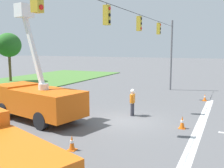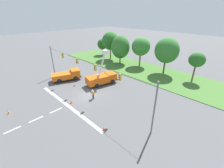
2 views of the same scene
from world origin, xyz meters
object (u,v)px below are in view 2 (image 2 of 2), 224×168
tree_east_end (197,60)px  utility_truck_bucket_lift (102,78)px  tree_east (141,47)px  tree_west (110,41)px  traffic_cone_foreground_right (71,101)px  road_worker (93,94)px  traffic_cone_mid_left (8,112)px  tree_far_east (167,51)px  tree_centre (120,47)px  tree_far_west (102,44)px  traffic_cone_mid_right (74,84)px  utility_truck_support_near (67,75)px  traffic_cone_foreground_left (104,128)px

tree_east_end → utility_truck_bucket_lift: 20.27m
tree_east → utility_truck_bucket_lift: tree_east is taller
tree_west → traffic_cone_foreground_right: 27.10m
tree_east → road_worker: 21.24m
tree_west → tree_east_end: size_ratio=1.33×
tree_east_end → traffic_cone_mid_left: size_ratio=9.20×
tree_far_east → tree_east_end: 6.72m
tree_centre → tree_east_end: tree_centre is taller
tree_west → tree_east_end: 24.81m
traffic_cone_foreground_right → traffic_cone_mid_left: (-4.09, -8.26, -0.02)m
tree_centre → tree_far_east: tree_far_east is taller
tree_east_end → road_worker: (-9.53, -20.29, -3.73)m
tree_far_west → tree_far_east: tree_far_east is taller
tree_east → traffic_cone_mid_right: (-2.00, -19.87, -5.09)m
tree_far_east → utility_truck_support_near: 23.50m
utility_truck_bucket_lift → traffic_cone_mid_left: utility_truck_bucket_lift is taller
tree_east → traffic_cone_foreground_left: 27.32m
tree_east → traffic_cone_foreground_right: size_ratio=10.87×
tree_centre → tree_far_west: bearing=166.4°
traffic_cone_mid_left → tree_far_west: bearing=115.1°
tree_far_east → road_worker: size_ratio=4.86×
traffic_cone_foreground_right → traffic_cone_foreground_left: bearing=-3.0°
tree_far_west → tree_west: tree_west is taller
tree_east → traffic_cone_mid_right: 20.61m
tree_centre → utility_truck_bucket_lift: tree_centre is taller
tree_centre → traffic_cone_foreground_right: 23.72m
traffic_cone_foreground_left → traffic_cone_mid_right: traffic_cone_mid_right is taller
tree_west → traffic_cone_mid_right: tree_west is taller
traffic_cone_foreground_right → tree_far_west: bearing=128.6°
tree_east_end → traffic_cone_mid_left: bearing=-115.3°
tree_far_east → tree_west: bearing=-178.3°
traffic_cone_mid_left → traffic_cone_foreground_right: bearing=63.7°
tree_east → road_worker: size_ratio=4.44×
tree_far_east → traffic_cone_foreground_right: (-4.38, -23.26, -5.31)m
utility_truck_support_near → traffic_cone_mid_left: 13.62m
tree_west → traffic_cone_mid_right: size_ratio=12.15×
tree_far_east → traffic_cone_mid_right: 22.26m
tree_centre → traffic_cone_mid_left: tree_centre is taller
tree_east → traffic_cone_foreground_right: bearing=-82.5°
tree_east_end → road_worker: bearing=-115.2°
tree_far_east → utility_truck_support_near: bearing=-125.3°
road_worker → utility_truck_bucket_lift: bearing=123.9°
tree_east → utility_truck_bucket_lift: 15.81m
tree_far_east → traffic_cone_mid_left: size_ratio=12.56×
traffic_cone_foreground_left → utility_truck_support_near: bearing=164.4°
utility_truck_bucket_lift → road_worker: size_ratio=3.99×
traffic_cone_mid_right → traffic_cone_foreground_left: bearing=-17.5°
road_worker → traffic_cone_foreground_left: 8.08m
road_worker → traffic_cone_mid_right: (-6.62, 0.39, -0.66)m
road_worker → traffic_cone_foreground_left: road_worker is taller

